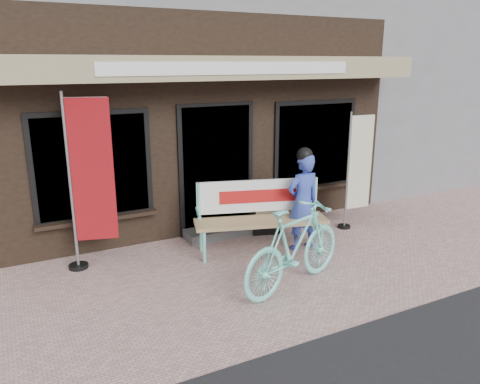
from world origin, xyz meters
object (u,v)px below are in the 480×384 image
nobori_cream (358,169)px  menu_stand (267,207)px  bench (260,211)px  nobori_red (89,180)px  person (303,200)px  bicycle (294,247)px

nobori_cream → menu_stand: nobori_cream is taller
bench → nobori_red: 2.53m
nobori_red → menu_stand: (2.83, -0.00, -0.79)m
nobori_red → menu_stand: bearing=15.7°
person → bicycle: (-0.84, -1.04, -0.24)m
menu_stand → nobori_cream: bearing=5.6°
bicycle → nobori_red: size_ratio=0.75×
bicycle → nobori_cream: 2.74m
person → nobori_cream: nobori_cream is taller
bicycle → menu_stand: size_ratio=1.93×
bench → nobori_red: bearing=-175.6°
nobori_red → bicycle: bearing=-24.3°
nobori_cream → menu_stand: (-1.60, 0.35, -0.56)m
bench → menu_stand: (0.44, 0.52, -0.15)m
nobori_red → menu_stand: size_ratio=2.59×
bicycle → menu_stand: bicycle is taller
person → menu_stand: size_ratio=1.69×
nobori_red → nobori_cream: nobori_red is taller
bench → person: (0.62, -0.25, 0.15)m
bench → person: person is taller
bicycle → menu_stand: bearing=-37.5°
bicycle → nobori_cream: (2.26, 1.46, 0.50)m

